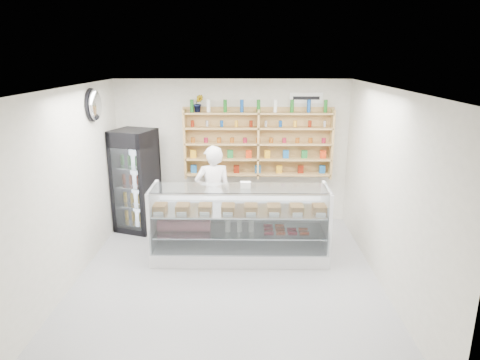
{
  "coord_description": "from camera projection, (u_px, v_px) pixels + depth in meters",
  "views": [
    {
      "loc": [
        0.28,
        -5.71,
        3.21
      ],
      "look_at": [
        0.18,
        0.9,
        1.29
      ],
      "focal_mm": 32.0,
      "sensor_mm": 36.0,
      "label": 1
    }
  ],
  "objects": [
    {
      "name": "wall_shelving",
      "position": [
        258.0,
        144.0,
        8.18
      ],
      "size": [
        2.84,
        0.28,
        1.33
      ],
      "color": "tan",
      "rests_on": "back_wall"
    },
    {
      "name": "security_mirror",
      "position": [
        95.0,
        105.0,
        6.89
      ],
      "size": [
        0.15,
        0.5,
        0.5
      ],
      "primitive_type": "ellipsoid",
      "color": "silver",
      "rests_on": "left_wall"
    },
    {
      "name": "room",
      "position": [
        227.0,
        190.0,
        6.0
      ],
      "size": [
        5.0,
        5.0,
        5.0
      ],
      "color": "#9B9CA0",
      "rests_on": "ground"
    },
    {
      "name": "wall_sign",
      "position": [
        306.0,
        98.0,
        8.05
      ],
      "size": [
        0.62,
        0.03,
        0.2
      ],
      "primitive_type": "cube",
      "color": "white",
      "rests_on": "back_wall"
    },
    {
      "name": "potted_plant",
      "position": [
        198.0,
        103.0,
        7.98
      ],
      "size": [
        0.2,
        0.17,
        0.33
      ],
      "primitive_type": "imported",
      "rotation": [
        0.0,
        0.0,
        0.11
      ],
      "color": "#1E6626",
      "rests_on": "wall_shelving"
    },
    {
      "name": "shop_worker",
      "position": [
        213.0,
        194.0,
        7.51
      ],
      "size": [
        0.7,
        0.53,
        1.75
      ],
      "primitive_type": "imported",
      "rotation": [
        0.0,
        0.0,
        3.32
      ],
      "color": "silver",
      "rests_on": "floor"
    },
    {
      "name": "drinks_cooler",
      "position": [
        136.0,
        181.0,
        8.0
      ],
      "size": [
        0.87,
        0.86,
        1.92
      ],
      "rotation": [
        0.0,
        0.0,
        -0.33
      ],
      "color": "black",
      "rests_on": "floor"
    },
    {
      "name": "display_counter",
      "position": [
        240.0,
        238.0,
        6.99
      ],
      "size": [
        2.82,
        0.84,
        1.23
      ],
      "color": "white",
      "rests_on": "floor"
    }
  ]
}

